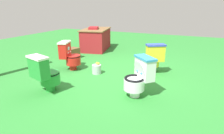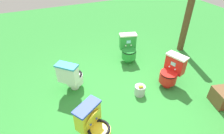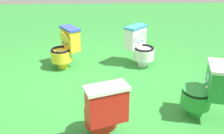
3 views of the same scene
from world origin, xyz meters
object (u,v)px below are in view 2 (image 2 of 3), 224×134
object	(u,v)px
lemon_bucket	(140,90)
toilet_green	(128,48)
toilet_yellow	(94,125)
toilet_white	(71,76)
small_crate	(222,97)
toilet_red	(171,71)
wooden_post	(189,13)

from	to	relation	value
lemon_bucket	toilet_green	bearing A→B (deg)	163.58
toilet_yellow	toilet_white	bearing A→B (deg)	-120.45
toilet_white	toilet_green	xyz separation A→B (m)	(-0.57, 1.63, -0.00)
toilet_white	lemon_bucket	distance (m)	1.46
toilet_white	small_crate	xyz separation A→B (m)	(1.56, 2.59, -0.21)
toilet_white	lemon_bucket	xyz separation A→B (m)	(0.70, 1.25, -0.26)
toilet_red	wooden_post	distance (m)	1.92
toilet_red	toilet_white	bearing A→B (deg)	52.20
toilet_red	toilet_green	size ratio (longest dim) A/B	1.00
toilet_yellow	lemon_bucket	distance (m)	1.40
toilet_white	wooden_post	distance (m)	3.46
toilet_red	small_crate	world-z (taller)	toilet_red
toilet_yellow	toilet_green	distance (m)	2.48
toilet_green	wooden_post	world-z (taller)	wooden_post
lemon_bucket	toilet_white	bearing A→B (deg)	-119.08
toilet_red	wooden_post	size ratio (longest dim) A/B	0.33
wooden_post	toilet_red	bearing A→B (deg)	-48.17
toilet_red	wooden_post	world-z (taller)	wooden_post
toilet_green	small_crate	bearing A→B (deg)	129.50
toilet_green	wooden_post	xyz separation A→B (m)	(0.07, 1.71, 0.73)
toilet_red	lemon_bucket	world-z (taller)	toilet_red
toilet_white	lemon_bucket	world-z (taller)	toilet_white
small_crate	lemon_bucket	distance (m)	1.59
toilet_red	toilet_green	distance (m)	1.31
lemon_bucket	wooden_post	bearing A→B (deg)	119.94
toilet_yellow	small_crate	size ratio (longest dim) A/B	1.86
toilet_yellow	small_crate	distance (m)	2.57
toilet_red	wooden_post	xyz separation A→B (m)	(-1.18, 1.32, 0.73)
wooden_post	small_crate	world-z (taller)	wooden_post
toilet_green	wooden_post	size ratio (longest dim) A/B	0.33
toilet_green	lemon_bucket	distance (m)	1.35
toilet_red	small_crate	bearing A→B (deg)	-166.02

